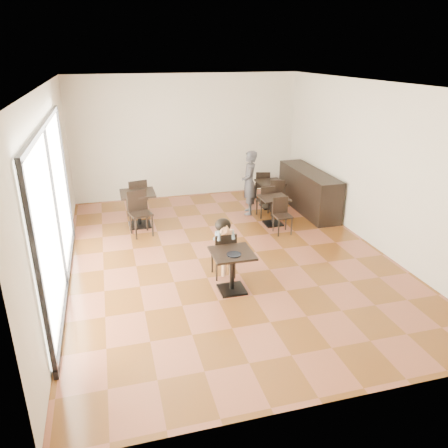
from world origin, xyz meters
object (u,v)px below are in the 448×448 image
object	(u,v)px
cafe_table_left	(139,209)
cafe_table_back	(270,194)
cafe_table_mid	(273,211)
adult_patron	(249,183)
child_table	(232,272)
chair_left_a	(136,198)
chair_mid_a	(265,201)
chair_back_a	(262,186)
chair_mid_b	(283,216)
chair_left_b	(141,214)
child_chair	(223,254)
chair_back_b	(278,198)
child	(223,248)

from	to	relation	value
cafe_table_left	cafe_table_back	world-z (taller)	cafe_table_left
cafe_table_mid	cafe_table_left	bearing A→B (deg)	166.54
adult_patron	cafe_table_mid	bearing A→B (deg)	35.82
child_table	chair_left_a	size ratio (longest dim) A/B	0.74
chair_mid_a	chair_back_a	xyz separation A→B (m)	(0.34, 1.15, 0.01)
chair_left_a	chair_mid_b	bearing A→B (deg)	135.44
chair_mid_b	chair_left_b	xyz separation A→B (m)	(-2.97, 0.71, 0.09)
child_chair	chair_back_b	xyz separation A→B (m)	(2.09, 2.67, -0.02)
cafe_table_back	chair_left_a	xyz separation A→B (m)	(-3.31, 0.11, 0.14)
child	cafe_table_left	distance (m)	3.04
chair_left_b	chair_back_a	distance (m)	3.65
chair_mid_b	chair_left_a	size ratio (longest dim) A/B	0.82
chair_left_a	chair_back_b	xyz separation A→B (m)	(3.31, -0.66, -0.07)
child_table	cafe_table_left	xyz separation A→B (m)	(-1.22, 3.33, 0.05)
child_chair	adult_patron	xyz separation A→B (m)	(1.44, 2.92, 0.35)
child	adult_patron	bearing A→B (deg)	63.77
child_table	chair_left_a	bearing A→B (deg)	107.46
chair_left_a	chair_back_a	bearing A→B (deg)	174.32
chair_left_a	chair_left_b	distance (m)	1.10
chair_back_a	child	bearing A→B (deg)	76.80
cafe_table_left	chair_back_b	xyz separation A→B (m)	(3.31, -0.11, 0.01)
child_table	chair_mid_b	size ratio (longest dim) A/B	0.90
child_table	chair_mid_a	bearing A→B (deg)	61.17
adult_patron	chair_left_b	bearing A→B (deg)	-59.74
child	cafe_table_back	xyz separation A→B (m)	(2.09, 3.22, -0.20)
adult_patron	cafe_table_mid	size ratio (longest dim) A/B	2.37
chair_left_b	chair_back_b	bearing A→B (deg)	-5.68
child_table	chair_mid_b	world-z (taller)	chair_mid_b
cafe_table_mid	chair_back_b	world-z (taller)	chair_back_b
child_chair	chair_mid_a	size ratio (longest dim) A/B	1.08
cafe_table_left	adult_patron	bearing A→B (deg)	2.93
chair_mid_b	chair_left_b	size ratio (longest dim) A/B	0.82
cafe_table_mid	cafe_table_back	world-z (taller)	cafe_table_back
child_table	chair_mid_b	bearing A→B (deg)	49.88
chair_back_a	chair_left_a	bearing A→B (deg)	23.30
cafe_table_mid	chair_mid_a	size ratio (longest dim) A/B	0.83
chair_mid_a	cafe_table_mid	bearing A→B (deg)	88.90
cafe_table_left	chair_left_b	distance (m)	0.56
cafe_table_mid	chair_back_a	xyz separation A→B (m)	(0.34, 1.70, 0.08)
adult_patron	cafe_table_mid	world-z (taller)	adult_patron
chair_mid_a	adult_patron	bearing A→B (deg)	-44.92
chair_back_b	cafe_table_mid	bearing A→B (deg)	-104.04
cafe_table_back	child_table	bearing A→B (deg)	-118.99
chair_mid_b	cafe_table_back	bearing A→B (deg)	77.51
chair_left_b	chair_mid_a	bearing A→B (deg)	-5.69
child_chair	chair_mid_b	xyz separation A→B (m)	(1.75, 1.52, -0.03)
chair_mid_a	child_chair	bearing A→B (deg)	55.24
chair_mid_b	chair_back_b	bearing A→B (deg)	72.30
child_chair	chair_mid_a	bearing A→B (deg)	-123.66
child_chair	adult_patron	world-z (taller)	adult_patron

